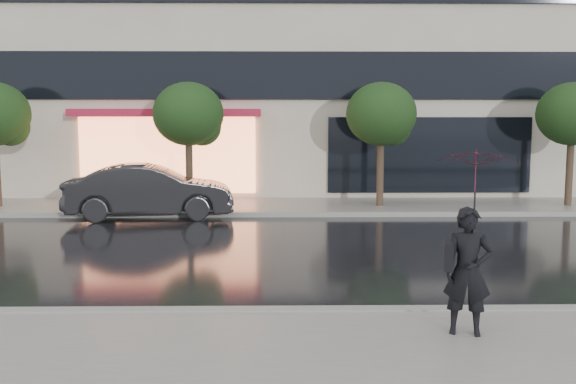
{
  "coord_description": "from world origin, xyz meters",
  "views": [
    {
      "loc": [
        -0.2,
        -10.06,
        2.9
      ],
      "look_at": [
        -0.01,
        2.77,
        1.4
      ],
      "focal_mm": 40.0,
      "sensor_mm": 36.0,
      "label": 1
    }
  ],
  "objects": [
    {
      "name": "ground",
      "position": [
        0.0,
        0.0,
        0.0
      ],
      "size": [
        120.0,
        120.0,
        0.0
      ],
      "primitive_type": "plane",
      "color": "black",
      "rests_on": "ground"
    },
    {
      "name": "sidewalk_near",
      "position": [
        0.0,
        -3.25,
        0.06
      ],
      "size": [
        60.0,
        4.5,
        0.12
      ],
      "primitive_type": "cube",
      "color": "slate",
      "rests_on": "ground"
    },
    {
      "name": "sidewalk_far",
      "position": [
        0.0,
        10.25,
        0.06
      ],
      "size": [
        60.0,
        3.5,
        0.12
      ],
      "primitive_type": "cube",
      "color": "slate",
      "rests_on": "ground"
    },
    {
      "name": "curb_near",
      "position": [
        0.0,
        -1.0,
        0.07
      ],
      "size": [
        60.0,
        0.25,
        0.14
      ],
      "primitive_type": "cube",
      "color": "gray",
      "rests_on": "ground"
    },
    {
      "name": "curb_far",
      "position": [
        0.0,
        8.5,
        0.07
      ],
      "size": [
        60.0,
        0.25,
        0.14
      ],
      "primitive_type": "cube",
      "color": "gray",
      "rests_on": "ground"
    },
    {
      "name": "tree_mid_west",
      "position": [
        -2.94,
        10.03,
        2.92
      ],
      "size": [
        2.2,
        2.2,
        3.99
      ],
      "color": "#33261C",
      "rests_on": "ground"
    },
    {
      "name": "tree_mid_east",
      "position": [
        3.06,
        10.03,
        2.92
      ],
      "size": [
        2.2,
        2.2,
        3.99
      ],
      "color": "#33261C",
      "rests_on": "ground"
    },
    {
      "name": "tree_far_east",
      "position": [
        9.06,
        10.03,
        2.92
      ],
      "size": [
        2.2,
        2.2,
        3.99
      ],
      "color": "#33261C",
      "rests_on": "ground"
    },
    {
      "name": "parked_car",
      "position": [
        -3.9,
        8.3,
        0.78
      ],
      "size": [
        4.89,
        2.19,
        1.56
      ],
      "primitive_type": "imported",
      "rotation": [
        0.0,
        0.0,
        1.69
      ],
      "color": "black",
      "rests_on": "ground"
    },
    {
      "name": "pedestrian_with_umbrella",
      "position": [
        2.26,
        -2.09,
        1.72
      ],
      "size": [
        1.2,
        1.22,
        2.39
      ],
      "rotation": [
        0.0,
        0.0,
        -0.24
      ],
      "color": "black",
      "rests_on": "sidewalk_near"
    }
  ]
}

